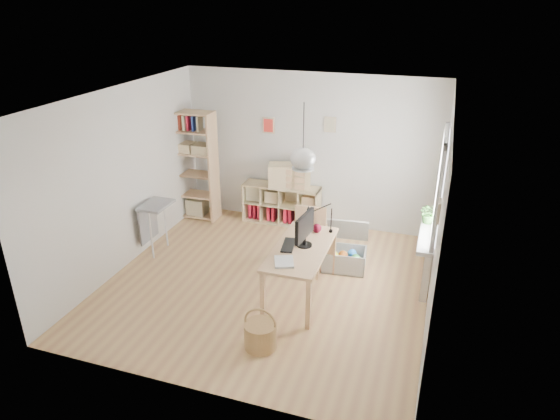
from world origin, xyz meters
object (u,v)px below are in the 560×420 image
(tall_bookshelf, at_px, (194,161))
(monitor, at_px, (305,228))
(chair, at_px, (308,236))
(drawer_chest, at_px, (290,176))
(storage_chest, at_px, (345,254))
(cube_shelf, at_px, (281,206))
(desk, at_px, (301,254))

(tall_bookshelf, bearing_deg, monitor, -35.79)
(chair, bearing_deg, drawer_chest, 113.62)
(monitor, bearing_deg, storage_chest, 72.79)
(chair, relative_size, drawer_chest, 1.34)
(chair, height_order, drawer_chest, drawer_chest)
(drawer_chest, bearing_deg, monitor, -83.79)
(storage_chest, xyz_separation_m, drawer_chest, (-1.28, 1.22, 0.71))
(drawer_chest, bearing_deg, tall_bookshelf, 171.72)
(drawer_chest, bearing_deg, cube_shelf, 150.39)
(desk, height_order, cube_shelf, desk)
(cube_shelf, bearing_deg, tall_bookshelf, -169.81)
(cube_shelf, distance_m, monitor, 2.50)
(chair, bearing_deg, tall_bookshelf, 150.25)
(storage_chest, distance_m, monitor, 1.26)
(desk, height_order, drawer_chest, drawer_chest)
(cube_shelf, bearing_deg, storage_chest, -40.97)
(tall_bookshelf, relative_size, chair, 2.04)
(tall_bookshelf, xyz_separation_m, monitor, (2.61, -1.88, -0.08))
(tall_bookshelf, height_order, monitor, tall_bookshelf)
(desk, distance_m, tall_bookshelf, 3.27)
(cube_shelf, xyz_separation_m, drawer_chest, (0.17, -0.04, 0.63))
(chair, bearing_deg, storage_chest, 21.70)
(monitor, relative_size, drawer_chest, 0.73)
(tall_bookshelf, relative_size, drawer_chest, 2.73)
(desk, distance_m, cube_shelf, 2.48)
(desk, bearing_deg, cube_shelf, 114.61)
(desk, relative_size, monitor, 2.80)
(desk, distance_m, chair, 0.73)
(desk, bearing_deg, drawer_chest, 111.22)
(desk, xyz_separation_m, chair, (-0.10, 0.72, -0.10))
(storage_chest, height_order, monitor, monitor)
(monitor, bearing_deg, cube_shelf, 123.07)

